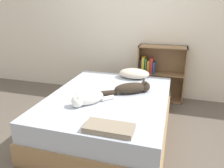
# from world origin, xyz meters

# --- Properties ---
(ground_plane) EXTENTS (8.00, 8.00, 0.00)m
(ground_plane) POSITION_xyz_m (0.00, 0.00, 0.00)
(ground_plane) COLOR brown
(wall_back) EXTENTS (8.00, 0.06, 2.50)m
(wall_back) POSITION_xyz_m (0.00, 1.36, 1.25)
(wall_back) COLOR silver
(wall_back) RESTS_ON ground_plane
(bed) EXTENTS (1.45, 1.85, 0.48)m
(bed) POSITION_xyz_m (0.00, 0.00, 0.24)
(bed) COLOR #99754C
(bed) RESTS_ON ground_plane
(pillow) EXTENTS (0.45, 0.30, 0.14)m
(pillow) POSITION_xyz_m (0.17, 0.75, 0.56)
(pillow) COLOR beige
(pillow) RESTS_ON bed
(cat_light) EXTENTS (0.39, 0.41, 0.16)m
(cat_light) POSITION_xyz_m (-0.15, -0.32, 0.56)
(cat_light) COLOR white
(cat_light) RESTS_ON bed
(cat_dark) EXTENTS (0.58, 0.41, 0.16)m
(cat_dark) POSITION_xyz_m (0.26, 0.17, 0.55)
(cat_dark) COLOR #33281E
(cat_dark) RESTS_ON bed
(bookshelf) EXTENTS (0.77, 0.26, 0.91)m
(bookshelf) POSITION_xyz_m (0.50, 1.22, 0.48)
(bookshelf) COLOR #8E6B47
(bookshelf) RESTS_ON ground_plane
(blanket_fold) EXTENTS (0.44, 0.21, 0.05)m
(blanket_fold) POSITION_xyz_m (0.24, -0.76, 0.51)
(blanket_fold) COLOR gray
(blanket_fold) RESTS_ON bed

